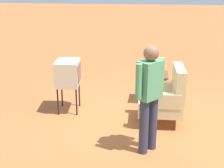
% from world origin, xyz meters
% --- Properties ---
extents(ground_plane, '(60.00, 60.00, 0.00)m').
position_xyz_m(ground_plane, '(0.00, 0.00, 0.00)').
color(ground_plane, '#AD6033').
extents(armchair, '(0.81, 0.82, 1.06)m').
position_xyz_m(armchair, '(-0.12, 0.25, 0.50)').
color(armchair, brown).
rests_on(armchair, ground).
extents(side_table, '(0.56, 0.56, 0.62)m').
position_xyz_m(side_table, '(-1.15, 0.05, 0.53)').
color(side_table, black).
rests_on(side_table, ground).
extents(tv_on_stand, '(0.65, 0.51, 1.03)m').
position_xyz_m(tv_on_stand, '(-0.40, -1.62, 0.78)').
color(tv_on_stand, black).
rests_on(tv_on_stand, ground).
extents(person_standing, '(0.46, 0.40, 1.64)m').
position_xyz_m(person_standing, '(0.92, -0.02, 0.94)').
color(person_standing, '#2D3347').
rests_on(person_standing, ground).
extents(soda_can_blue, '(0.07, 0.07, 0.12)m').
position_xyz_m(soda_can_blue, '(-0.95, 0.09, 0.68)').
color(soda_can_blue, blue).
rests_on(soda_can_blue, side_table).
extents(bottle_tall_amber, '(0.07, 0.07, 0.30)m').
position_xyz_m(bottle_tall_amber, '(-1.25, 0.03, 0.77)').
color(bottle_tall_amber, brown).
rests_on(bottle_tall_amber, side_table).
extents(soda_can_red, '(0.07, 0.07, 0.12)m').
position_xyz_m(soda_can_red, '(-1.30, -0.10, 0.68)').
color(soda_can_red, red).
rests_on(soda_can_red, side_table).
extents(flower_vase, '(0.14, 0.10, 0.27)m').
position_xyz_m(flower_vase, '(-1.05, 0.00, 0.76)').
color(flower_vase, silver).
rests_on(flower_vase, side_table).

